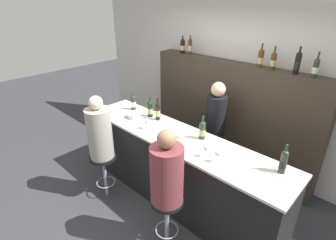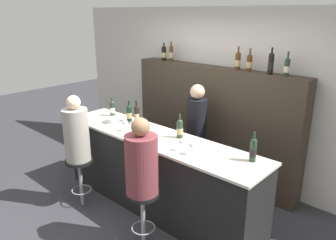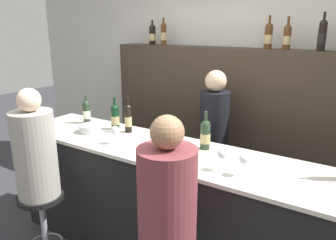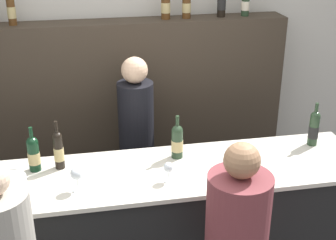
{
  "view_description": "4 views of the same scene",
  "coord_description": "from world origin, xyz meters",
  "px_view_note": "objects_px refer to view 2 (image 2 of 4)",
  "views": [
    {
      "loc": [
        1.92,
        -1.88,
        2.66
      ],
      "look_at": [
        -0.23,
        0.37,
        1.16
      ],
      "focal_mm": 28.0,
      "sensor_mm": 36.0,
      "label": 1
    },
    {
      "loc": [
        2.72,
        -2.42,
        2.52
      ],
      "look_at": [
        0.21,
        0.32,
        1.29
      ],
      "focal_mm": 35.0,
      "sensor_mm": 36.0,
      "label": 2
    },
    {
      "loc": [
        1.35,
        -1.74,
        1.98
      ],
      "look_at": [
        -0.02,
        0.37,
        1.25
      ],
      "focal_mm": 35.0,
      "sensor_mm": 36.0,
      "label": 3
    },
    {
      "loc": [
        -0.34,
        -2.3,
        2.58
      ],
      "look_at": [
        0.14,
        0.23,
        1.43
      ],
      "focal_mm": 50.0,
      "sensor_mm": 36.0,
      "label": 4
    }
  ],
  "objects_px": {
    "wine_bottle_backbar_3": "(249,62)",
    "wine_bottle_counter_4": "(253,149)",
    "wine_bottle_counter_2": "(137,115)",
    "wine_bottle_counter_3": "(180,128)",
    "wine_glass_0": "(125,123)",
    "bar_stool_left": "(80,170)",
    "wine_bottle_backbar_1": "(171,53)",
    "bartender": "(196,141)",
    "wine_glass_1": "(156,135)",
    "guest_seated_right": "(141,162)",
    "wine_bottle_backbar_2": "(238,61)",
    "wine_bottle_backbar_5": "(287,67)",
    "wine_bottle_backbar_0": "(164,53)",
    "wine_glass_3": "(192,145)",
    "guest_seated_left": "(76,133)",
    "wine_bottle_backbar_4": "(271,63)",
    "wine_bottle_counter_1": "(129,113)",
    "wine_bottle_counter_0": "(112,108)",
    "wine_glass_2": "(181,142)",
    "bar_stool_right": "(143,204)",
    "metal_bowl": "(113,120)"
  },
  "relations": [
    {
      "from": "wine_bottle_backbar_3",
      "to": "wine_bottle_counter_4",
      "type": "bearing_deg",
      "value": -56.7
    },
    {
      "from": "wine_bottle_counter_2",
      "to": "wine_bottle_counter_3",
      "type": "bearing_deg",
      "value": 0.0
    },
    {
      "from": "wine_glass_0",
      "to": "bar_stool_left",
      "type": "bearing_deg",
      "value": -126.4
    },
    {
      "from": "wine_bottle_backbar_1",
      "to": "bartender",
      "type": "relative_size",
      "value": 0.2
    },
    {
      "from": "wine_glass_1",
      "to": "guest_seated_right",
      "type": "xyz_separation_m",
      "value": [
        0.28,
        -0.51,
        -0.09
      ]
    },
    {
      "from": "wine_bottle_backbar_2",
      "to": "wine_bottle_backbar_5",
      "type": "xyz_separation_m",
      "value": [
        0.7,
        -0.0,
        -0.01
      ]
    },
    {
      "from": "wine_bottle_counter_3",
      "to": "wine_bottle_backbar_1",
      "type": "relative_size",
      "value": 1.0
    },
    {
      "from": "wine_bottle_backbar_0",
      "to": "wine_glass_3",
      "type": "relative_size",
      "value": 1.9
    },
    {
      "from": "wine_bottle_counter_3",
      "to": "wine_bottle_counter_2",
      "type": "bearing_deg",
      "value": 180.0
    },
    {
      "from": "wine_bottle_backbar_3",
      "to": "guest_seated_left",
      "type": "bearing_deg",
      "value": -125.74
    },
    {
      "from": "wine_bottle_counter_2",
      "to": "wine_bottle_backbar_3",
      "type": "xyz_separation_m",
      "value": [
        1.09,
        1.07,
        0.71
      ]
    },
    {
      "from": "wine_glass_0",
      "to": "wine_glass_3",
      "type": "distance_m",
      "value": 1.11
    },
    {
      "from": "wine_bottle_backbar_2",
      "to": "wine_bottle_backbar_4",
      "type": "bearing_deg",
      "value": 0.0
    },
    {
      "from": "guest_seated_right",
      "to": "wine_bottle_counter_1",
      "type": "bearing_deg",
      "value": 144.07
    },
    {
      "from": "wine_bottle_counter_0",
      "to": "wine_bottle_backbar_0",
      "type": "bearing_deg",
      "value": 86.74
    },
    {
      "from": "wine_glass_3",
      "to": "bartender",
      "type": "height_order",
      "value": "bartender"
    },
    {
      "from": "wine_bottle_backbar_2",
      "to": "wine_bottle_counter_2",
      "type": "bearing_deg",
      "value": -130.42
    },
    {
      "from": "wine_bottle_backbar_5",
      "to": "guest_seated_right",
      "type": "bearing_deg",
      "value": -109.16
    },
    {
      "from": "wine_bottle_counter_3",
      "to": "wine_glass_3",
      "type": "relative_size",
      "value": 2.06
    },
    {
      "from": "wine_bottle_counter_2",
      "to": "wine_bottle_backbar_1",
      "type": "height_order",
      "value": "wine_bottle_backbar_1"
    },
    {
      "from": "wine_glass_0",
      "to": "guest_seated_right",
      "type": "relative_size",
      "value": 0.18
    },
    {
      "from": "guest_seated_left",
      "to": "wine_glass_3",
      "type": "bearing_deg",
      "value": 18.78
    },
    {
      "from": "wine_bottle_counter_1",
      "to": "wine_bottle_counter_4",
      "type": "distance_m",
      "value": 1.95
    },
    {
      "from": "wine_bottle_counter_3",
      "to": "bar_stool_left",
      "type": "distance_m",
      "value": 1.47
    },
    {
      "from": "wine_bottle_counter_4",
      "to": "wine_glass_2",
      "type": "relative_size",
      "value": 2.16
    },
    {
      "from": "wine_bottle_backbar_1",
      "to": "bar_stool_right",
      "type": "distance_m",
      "value": 2.65
    },
    {
      "from": "wine_bottle_counter_4",
      "to": "guest_seated_left",
      "type": "bearing_deg",
      "value": -158.56
    },
    {
      "from": "wine_bottle_counter_3",
      "to": "wine_bottle_backbar_1",
      "type": "height_order",
      "value": "wine_bottle_backbar_1"
    },
    {
      "from": "wine_bottle_counter_3",
      "to": "wine_bottle_backbar_4",
      "type": "distance_m",
      "value": 1.44
    },
    {
      "from": "wine_bottle_counter_3",
      "to": "bar_stool_right",
      "type": "height_order",
      "value": "wine_bottle_counter_3"
    },
    {
      "from": "wine_bottle_counter_0",
      "to": "wine_glass_2",
      "type": "relative_size",
      "value": 1.9
    },
    {
      "from": "wine_glass_0",
      "to": "wine_bottle_counter_4",
      "type": "bearing_deg",
      "value": 10.18
    },
    {
      "from": "wine_bottle_backbar_2",
      "to": "bartender",
      "type": "height_order",
      "value": "wine_bottle_backbar_2"
    },
    {
      "from": "wine_bottle_backbar_2",
      "to": "wine_glass_1",
      "type": "distance_m",
      "value": 1.59
    },
    {
      "from": "wine_bottle_counter_2",
      "to": "wine_bottle_counter_4",
      "type": "height_order",
      "value": "wine_bottle_counter_2"
    },
    {
      "from": "wine_bottle_backbar_4",
      "to": "bartender",
      "type": "relative_size",
      "value": 0.22
    },
    {
      "from": "wine_bottle_backbar_1",
      "to": "wine_bottle_backbar_4",
      "type": "height_order",
      "value": "wine_bottle_backbar_4"
    },
    {
      "from": "wine_bottle_counter_3",
      "to": "wine_bottle_backbar_1",
      "type": "xyz_separation_m",
      "value": [
        -1.11,
        1.07,
        0.74
      ]
    },
    {
      "from": "wine_glass_1",
      "to": "bar_stool_left",
      "type": "xyz_separation_m",
      "value": [
        -0.94,
        -0.51,
        -0.6
      ]
    },
    {
      "from": "wine_bottle_backbar_2",
      "to": "wine_bottle_backbar_3",
      "type": "distance_m",
      "value": 0.18
    },
    {
      "from": "guest_seated_right",
      "to": "bartender",
      "type": "relative_size",
      "value": 0.54
    },
    {
      "from": "metal_bowl",
      "to": "guest_seated_left",
      "type": "distance_m",
      "value": 0.62
    },
    {
      "from": "wine_bottle_backbar_0",
      "to": "wine_glass_2",
      "type": "xyz_separation_m",
      "value": [
        1.55,
        -1.37,
        -0.74
      ]
    },
    {
      "from": "wine_bottle_backbar_0",
      "to": "wine_bottle_backbar_1",
      "type": "distance_m",
      "value": 0.16
    },
    {
      "from": "wine_bottle_counter_3",
      "to": "wine_glass_0",
      "type": "height_order",
      "value": "wine_bottle_counter_3"
    },
    {
      "from": "wine_bottle_backbar_1",
      "to": "wine_bottle_counter_1",
      "type": "bearing_deg",
      "value": -81.52
    },
    {
      "from": "wine_bottle_counter_3",
      "to": "wine_bottle_counter_0",
      "type": "bearing_deg",
      "value": 180.0
    },
    {
      "from": "wine_glass_1",
      "to": "wine_bottle_backbar_5",
      "type": "bearing_deg",
      "value": 55.75
    },
    {
      "from": "wine_bottle_counter_4",
      "to": "wine_bottle_backbar_0",
      "type": "distance_m",
      "value": 2.61
    },
    {
      "from": "bar_stool_left",
      "to": "guest_seated_right",
      "type": "bearing_deg",
      "value": -0.0
    }
  ]
}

